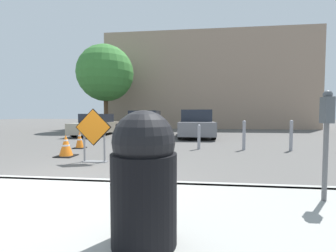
{
  "coord_description": "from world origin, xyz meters",
  "views": [
    {
      "loc": [
        2.21,
        -3.66,
        1.27
      ],
      "look_at": [
        0.76,
        9.3,
        0.6
      ],
      "focal_mm": 24.0,
      "sensor_mm": 36.0,
      "label": 1
    }
  ],
  "objects": [
    {
      "name": "street_tree_behind_lot",
      "position": [
        -4.5,
        13.08,
        4.43
      ],
      "size": [
        4.28,
        4.28,
        6.58
      ],
      "color": "#513823",
      "rests_on": "ground_plane"
    },
    {
      "name": "parked_car_nearest",
      "position": [
        -3.73,
        9.66,
        0.61
      ],
      "size": [
        1.94,
        4.48,
        1.31
      ],
      "rotation": [
        0.0,
        0.0,
        3.19
      ],
      "color": "#A39984",
      "rests_on": "ground_plane"
    },
    {
      "name": "traffic_cone_nearest",
      "position": [
        -1.61,
        2.69,
        0.32
      ],
      "size": [
        0.54,
        0.54,
        0.67
      ],
      "color": "black",
      "rests_on": "ground_plane"
    },
    {
      "name": "traffic_cone_second",
      "position": [
        -2.03,
        4.31,
        0.32
      ],
      "size": [
        0.4,
        0.4,
        0.66
      ],
      "color": "black",
      "rests_on": "ground_plane"
    },
    {
      "name": "parking_meter",
      "position": [
        3.93,
        -0.56,
        1.12
      ],
      "size": [
        0.11,
        0.15,
        1.44
      ],
      "color": "#59595B",
      "rests_on": "sidewalk_strip"
    },
    {
      "name": "ground_plane",
      "position": [
        0.0,
        10.0,
        0.0
      ],
      "size": [
        96.0,
        96.0,
        0.0
      ],
      "primitive_type": "plane",
      "color": "#565451"
    },
    {
      "name": "curb_lip",
      "position": [
        0.0,
        0.0,
        0.07
      ],
      "size": [
        27.67,
        0.2,
        0.14
      ],
      "color": "#999993",
      "rests_on": "ground_plane"
    },
    {
      "name": "road_closed_sign",
      "position": [
        -0.41,
        1.99,
        0.79
      ],
      "size": [
        0.98,
        0.2,
        1.43
      ],
      "color": "black",
      "rests_on": "ground_plane"
    },
    {
      "name": "building_facade_backdrop",
      "position": [
        3.53,
        18.71,
        4.32
      ],
      "size": [
        18.78,
        5.0,
        8.64
      ],
      "color": "gray",
      "rests_on": "ground_plane"
    },
    {
      "name": "bollard_nearest",
      "position": [
        2.42,
        4.56,
        0.48
      ],
      "size": [
        0.12,
        0.12,
        0.91
      ],
      "color": "gray",
      "rests_on": "ground_plane"
    },
    {
      "name": "bollard_third",
      "position": [
        5.61,
        4.56,
        0.57
      ],
      "size": [
        0.12,
        0.12,
        1.08
      ],
      "color": "gray",
      "rests_on": "ground_plane"
    },
    {
      "name": "trash_bin",
      "position": [
        1.79,
        -1.78,
        0.73
      ],
      "size": [
        0.57,
        0.57,
        1.17
      ],
      "color": "black",
      "rests_on": "sidewalk_strip"
    },
    {
      "name": "parked_car_third",
      "position": [
        2.38,
        9.12,
        0.7
      ],
      "size": [
        1.92,
        4.31,
        1.53
      ],
      "rotation": [
        0.0,
        0.0,
        3.15
      ],
      "color": "slate",
      "rests_on": "ground_plane"
    },
    {
      "name": "bollard_second",
      "position": [
        4.02,
        4.56,
        0.56
      ],
      "size": [
        0.12,
        0.12,
        1.06
      ],
      "color": "gray",
      "rests_on": "ground_plane"
    },
    {
      "name": "parked_car_second",
      "position": [
        -0.67,
        9.62,
        0.69
      ],
      "size": [
        1.87,
        4.2,
        1.49
      ],
      "rotation": [
        0.0,
        0.0,
        3.14
      ],
      "color": "black",
      "rests_on": "ground_plane"
    },
    {
      "name": "sidewalk_strip",
      "position": [
        0.0,
        -1.28,
        0.07
      ],
      "size": [
        27.67,
        2.55,
        0.14
      ],
      "color": "#999993",
      "rests_on": "ground_plane"
    }
  ]
}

